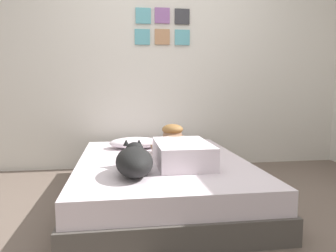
% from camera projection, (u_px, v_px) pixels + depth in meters
% --- Properties ---
extents(ground_plane, '(12.98, 12.98, 0.00)m').
position_uv_depth(ground_plane, '(190.00, 216.00, 2.43)').
color(ground_plane, '#66564C').
extents(back_wall, '(4.49, 0.12, 2.50)m').
position_uv_depth(back_wall, '(162.00, 63.00, 3.89)').
color(back_wall, silver).
rests_on(back_wall, ground).
extents(bed, '(1.45, 2.02, 0.35)m').
position_uv_depth(bed, '(162.00, 179.00, 2.82)').
color(bed, '#4C4742').
rests_on(bed, ground).
extents(pillow, '(0.52, 0.32, 0.11)m').
position_uv_depth(pillow, '(135.00, 143.00, 3.29)').
color(pillow, silver).
rests_on(pillow, bed).
extents(person_lying, '(0.43, 0.92, 0.27)m').
position_uv_depth(person_lying, '(179.00, 148.00, 2.72)').
color(person_lying, silver).
rests_on(person_lying, bed).
extents(dog, '(0.26, 0.57, 0.21)m').
position_uv_depth(dog, '(134.00, 160.00, 2.29)').
color(dog, black).
rests_on(dog, bed).
extents(coffee_cup, '(0.12, 0.09, 0.07)m').
position_uv_depth(coffee_cup, '(172.00, 146.00, 3.22)').
color(coffee_cup, white).
rests_on(coffee_cup, bed).
extents(cell_phone, '(0.07, 0.14, 0.01)m').
position_uv_depth(cell_phone, '(133.00, 166.00, 2.53)').
color(cell_phone, black).
rests_on(cell_phone, bed).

